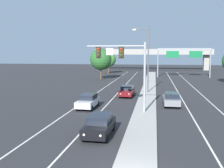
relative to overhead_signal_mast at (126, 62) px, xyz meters
name	(u,v)px	position (x,y,z in m)	size (l,w,h in m)	color
median_island	(146,107)	(1.98, 3.23, -5.21)	(2.40, 110.00, 0.15)	#9E9B93
lane_stripe_oncoming_center	(115,96)	(-2.72, 10.23, -5.28)	(0.14, 100.00, 0.01)	silver
lane_stripe_receding_center	(181,98)	(6.68, 10.23, -5.28)	(0.14, 100.00, 0.01)	silver
edge_stripe_left	(93,96)	(-6.02, 10.23, -5.28)	(0.14, 100.00, 0.01)	silver
edge_stripe_right	(206,99)	(9.98, 10.23, -5.28)	(0.14, 100.00, 0.01)	silver
overhead_signal_mast	(126,62)	(0.00, 0.00, 0.00)	(6.15, 0.44, 7.20)	gray
street_lamp_median	(147,56)	(1.68, 14.07, 0.51)	(2.58, 0.28, 10.00)	#4C4C51
car_oncoming_black	(100,125)	(-1.13, -7.89, -4.46)	(1.88, 4.49, 1.58)	black
car_oncoming_silver	(88,101)	(-4.51, 1.67, -4.46)	(1.90, 4.50, 1.58)	#B7B7BC
car_oncoming_darkred	(127,91)	(-0.97, 10.32, -4.46)	(1.93, 4.51, 1.58)	#5B0F14
car_receding_grey	(171,99)	(4.93, 4.50, -4.46)	(1.87, 4.49, 1.58)	slate
highway_sign_gantry	(184,53)	(10.18, 42.08, 0.88)	(13.28, 0.42, 7.50)	gray
overpass_bridge	(153,54)	(1.98, 72.35, 0.50)	(42.40, 6.40, 7.65)	gray
tree_far_left_b	(109,59)	(-11.03, 51.88, -1.01)	(4.52, 4.52, 6.54)	#4C3823
tree_far_left_a	(101,59)	(-9.61, 33.52, -0.50)	(5.06, 5.06, 7.32)	#4C3823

